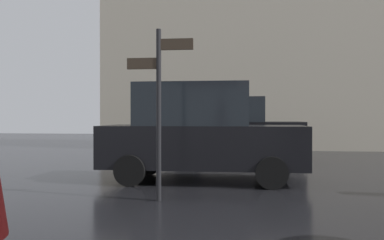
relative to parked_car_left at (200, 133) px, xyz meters
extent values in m
cube|color=black|center=(0.07, 0.00, -0.27)|extent=(4.19, 1.66, 0.86)
cube|color=black|center=(-0.14, 0.00, 0.60)|extent=(2.30, 1.52, 0.87)
cylinder|color=black|center=(1.43, 0.83, -0.70)|extent=(0.62, 0.18, 0.62)
cylinder|color=black|center=(1.43, -0.83, -0.70)|extent=(0.62, 0.18, 0.62)
cylinder|color=black|center=(-1.29, 0.83, -0.70)|extent=(0.62, 0.18, 0.62)
cylinder|color=black|center=(-1.29, -0.83, -0.70)|extent=(0.62, 0.18, 0.62)
cube|color=black|center=(0.55, 3.87, -0.26)|extent=(4.12, 1.64, 0.90)
cube|color=black|center=(0.34, 3.87, 0.55)|extent=(2.27, 1.51, 0.72)
cylinder|color=black|center=(1.89, 4.69, -0.71)|extent=(0.61, 0.18, 0.61)
cylinder|color=black|center=(1.89, 3.04, -0.71)|extent=(0.61, 0.18, 0.61)
cylinder|color=black|center=(-0.79, 4.69, -0.71)|extent=(0.61, 0.18, 0.61)
cylinder|color=black|center=(-0.79, 3.04, -0.71)|extent=(0.61, 0.18, 0.61)
cylinder|color=black|center=(-0.44, -2.15, 0.37)|extent=(0.08, 0.08, 2.76)
cube|color=#33281E|center=(-0.16, -2.15, 1.50)|extent=(0.56, 0.04, 0.18)
cube|color=#33281E|center=(-0.70, -2.15, 1.20)|extent=(0.52, 0.04, 0.18)
camera|label=1|loc=(0.96, -8.90, 0.35)|focal=40.01mm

